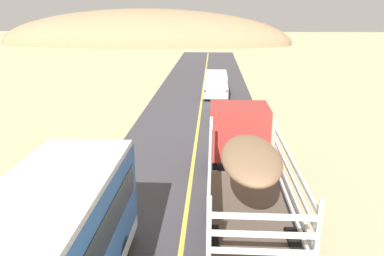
{
  "coord_description": "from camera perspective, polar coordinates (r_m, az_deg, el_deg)",
  "views": [
    {
      "loc": [
        0.87,
        -3.93,
        6.87
      ],
      "look_at": [
        0.0,
        11.6,
        2.0
      ],
      "focal_mm": 35.64,
      "sensor_mm": 36.0,
      "label": 1
    }
  ],
  "objects": [
    {
      "name": "livestock_truck",
      "position": [
        14.67,
        7.51,
        -3.02
      ],
      "size": [
        2.53,
        9.7,
        3.02
      ],
      "color": "#B2332D",
      "rests_on": "road_surface"
    },
    {
      "name": "car_far",
      "position": [
        31.35,
        3.59,
        6.72
      ],
      "size": [
        1.9,
        4.62,
        1.93
      ],
      "color": "silver",
      "rests_on": "road_surface"
    },
    {
      "name": "distant_hill",
      "position": [
        80.13,
        -7.12,
        12.34
      ],
      "size": [
        59.58,
        21.15,
        13.98
      ],
      "primitive_type": "ellipsoid",
      "color": "#997C5A",
      "rests_on": "ground"
    }
  ]
}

